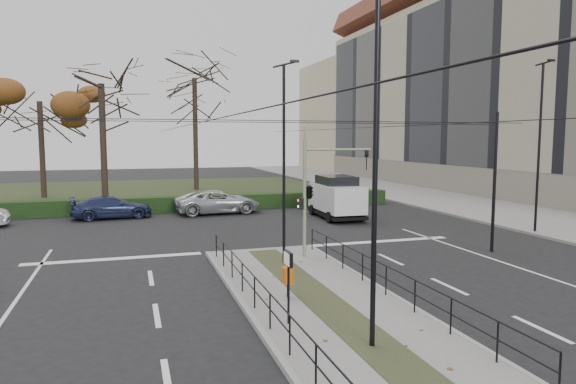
% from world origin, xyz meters
% --- Properties ---
extents(ground, '(140.00, 140.00, 0.00)m').
position_xyz_m(ground, '(0.00, 0.00, 0.00)').
color(ground, black).
rests_on(ground, ground).
extents(median_island, '(4.40, 15.00, 0.14)m').
position_xyz_m(median_island, '(0.00, -2.50, 0.07)').
color(median_island, slate).
rests_on(median_island, ground).
extents(sidewalk_east, '(8.00, 90.00, 0.14)m').
position_xyz_m(sidewalk_east, '(18.00, 22.00, 0.07)').
color(sidewalk_east, slate).
rests_on(sidewalk_east, ground).
extents(park, '(38.00, 26.00, 0.10)m').
position_xyz_m(park, '(-6.00, 32.00, 0.05)').
color(park, black).
rests_on(park, ground).
extents(hedge, '(38.00, 1.00, 1.00)m').
position_xyz_m(hedge, '(-6.00, 18.60, 0.50)').
color(hedge, black).
rests_on(hedge, ground).
extents(apartment_block, '(13.09, 52.10, 21.64)m').
position_xyz_m(apartment_block, '(27.97, 23.97, 10.39)').
color(apartment_block, tan).
rests_on(apartment_block, ground).
extents(median_railing, '(4.14, 13.24, 0.92)m').
position_xyz_m(median_railing, '(0.00, -2.60, 0.98)').
color(median_railing, black).
rests_on(median_railing, median_island).
extents(catenary, '(20.00, 34.00, 6.00)m').
position_xyz_m(catenary, '(0.00, 1.62, 3.42)').
color(catenary, black).
rests_on(catenary, ground).
extents(traffic_light, '(3.16, 1.81, 4.66)m').
position_xyz_m(traffic_light, '(1.63, 3.01, 2.85)').
color(traffic_light, gray).
rests_on(traffic_light, median_island).
extents(litter_bin, '(0.36, 0.36, 0.92)m').
position_xyz_m(litter_bin, '(-0.87, -1.95, 0.80)').
color(litter_bin, black).
rests_on(litter_bin, median_island).
extents(info_panel, '(0.11, 0.49, 1.89)m').
position_xyz_m(info_panel, '(-1.50, -4.03, 1.62)').
color(info_panel, black).
rests_on(info_panel, median_island).
extents(streetlamp_median_near, '(0.69, 0.14, 8.27)m').
position_xyz_m(streetlamp_median_near, '(-0.08, -5.99, 4.35)').
color(streetlamp_median_near, black).
rests_on(streetlamp_median_near, median_island).
extents(streetlamp_median_far, '(0.64, 0.13, 7.63)m').
position_xyz_m(streetlamp_median_far, '(0.26, 2.17, 4.02)').
color(streetlamp_median_far, black).
rests_on(streetlamp_median_far, median_island).
extents(streetlamp_sidewalk, '(0.72, 0.15, 8.67)m').
position_xyz_m(streetlamp_sidewalk, '(14.52, 4.81, 4.55)').
color(streetlamp_sidewalk, black).
rests_on(streetlamp_sidewalk, sidewalk_east).
extents(parked_car_third, '(4.93, 2.41, 1.38)m').
position_xyz_m(parked_car_third, '(-6.43, 16.70, 0.69)').
color(parked_car_third, '#20274A').
rests_on(parked_car_third, ground).
extents(parked_car_fourth, '(5.67, 2.96, 1.52)m').
position_xyz_m(parked_car_fourth, '(0.16, 16.86, 0.76)').
color(parked_car_fourth, '#ABAEB3').
rests_on(parked_car_fourth, ground).
extents(white_van, '(2.41, 5.06, 2.61)m').
position_xyz_m(white_van, '(6.77, 12.71, 1.35)').
color(white_van, silver).
rests_on(white_van, ground).
extents(rust_tree, '(9.57, 9.57, 10.18)m').
position_xyz_m(rust_tree, '(-12.03, 29.34, 7.83)').
color(rust_tree, black).
rests_on(rust_tree, park).
extents(bare_tree_center, '(7.55, 7.55, 13.72)m').
position_xyz_m(bare_tree_center, '(0.66, 32.18, 9.67)').
color(bare_tree_center, black).
rests_on(bare_tree_center, park).
extents(bare_tree_near, '(5.54, 5.54, 11.29)m').
position_xyz_m(bare_tree_near, '(-6.98, 21.45, 7.97)').
color(bare_tree_near, black).
rests_on(bare_tree_near, park).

